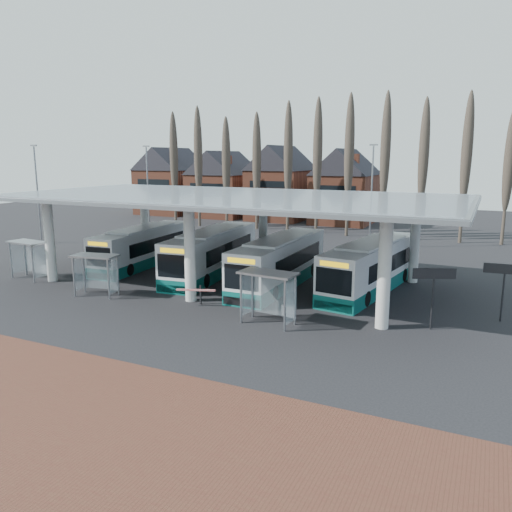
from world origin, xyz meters
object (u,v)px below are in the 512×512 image
at_px(bus_0, 144,247).
at_px(shelter_2, 269,286).
at_px(bus_2, 280,262).
at_px(shelter_1, 97,266).
at_px(bus_3, 371,267).
at_px(bus_1, 213,253).
at_px(shelter_0, 30,251).

distance_m(bus_0, shelter_2, 18.14).
bearing_deg(bus_2, bus_0, 174.26).
bearing_deg(bus_0, bus_2, -9.79).
bearing_deg(shelter_1, bus_3, 18.74).
relative_size(bus_1, shelter_2, 3.93).
relative_size(bus_2, shelter_1, 3.90).
bearing_deg(bus_1, bus_3, -3.49).
bearing_deg(shelter_0, bus_1, 36.81).
xyz_separation_m(shelter_1, shelter_2, (12.51, -0.33, 0.13)).
height_order(bus_2, shelter_2, bus_2).
relative_size(bus_0, bus_1, 0.93).
xyz_separation_m(bus_0, shelter_1, (3.11, -8.86, 0.46)).
relative_size(bus_3, shelter_0, 3.91).
xyz_separation_m(bus_1, bus_2, (5.99, -0.79, -0.03)).
xyz_separation_m(bus_0, bus_3, (19.09, 0.20, 0.08)).
height_order(bus_0, bus_2, bus_2).
height_order(bus_2, shelter_1, bus_2).
bearing_deg(bus_0, shelter_2, -35.09).
height_order(bus_1, bus_2, bus_1).
height_order(bus_1, shelter_0, bus_1).
bearing_deg(bus_0, shelter_0, -126.86).
xyz_separation_m(bus_0, shelter_2, (15.62, -9.19, 0.59)).
relative_size(bus_1, bus_2, 1.03).
bearing_deg(bus_2, shelter_1, -142.43).
distance_m(bus_0, shelter_0, 8.78).
bearing_deg(bus_2, bus_3, 11.94).
xyz_separation_m(bus_2, shelter_0, (-17.59, -6.25, 0.45)).
height_order(bus_1, shelter_2, bus_1).
distance_m(bus_0, bus_2, 12.97).
distance_m(bus_0, bus_3, 19.09).
xyz_separation_m(bus_3, shelter_2, (-3.47, -9.40, 0.51)).
height_order(bus_1, bus_3, bus_1).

